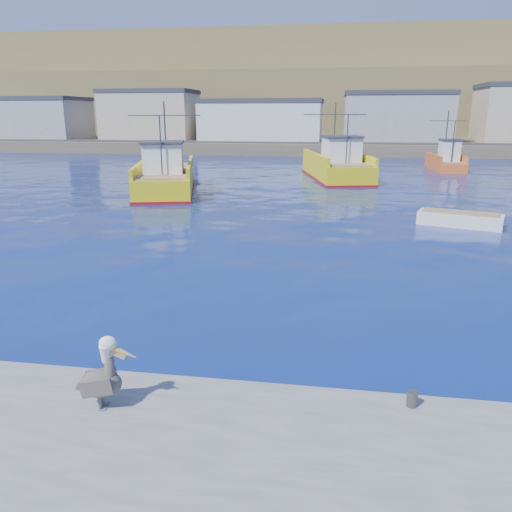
{
  "coord_description": "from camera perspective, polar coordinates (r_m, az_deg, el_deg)",
  "views": [
    {
      "loc": [
        1.44,
        -11.73,
        5.64
      ],
      "look_at": [
        -1.01,
        3.78,
        1.14
      ],
      "focal_mm": 35.0,
      "sensor_mm": 36.0,
      "label": 1
    }
  ],
  "objects": [
    {
      "name": "ground",
      "position": [
        13.1,
        1.8,
        -9.52
      ],
      "size": [
        260.0,
        260.0,
        0.0
      ],
      "primitive_type": "plane",
      "color": "navy",
      "rests_on": "ground"
    },
    {
      "name": "skiff_mid",
      "position": [
        28.01,
        22.25,
        3.79
      ],
      "size": [
        4.36,
        2.7,
        0.89
      ],
      "color": "silver",
      "rests_on": "ground"
    },
    {
      "name": "dock_bollards",
      "position": [
        9.75,
        2.84,
        -14.81
      ],
      "size": [
        36.2,
        0.2,
        0.3
      ],
      "color": "#4C4C4C",
      "rests_on": "dock"
    },
    {
      "name": "trawler_yellow_b",
      "position": [
        45.7,
        9.21,
        10.08
      ],
      "size": [
        6.77,
        12.71,
        6.61
      ],
      "color": "yellow",
      "rests_on": "ground"
    },
    {
      "name": "trawler_yellow_a",
      "position": [
        38.0,
        -10.26,
        8.84
      ],
      "size": [
        6.76,
        12.3,
        6.56
      ],
      "color": "yellow",
      "rests_on": "ground"
    },
    {
      "name": "pelican",
      "position": [
        9.57,
        -17.16,
        -13.12
      ],
      "size": [
        1.13,
        0.59,
        1.4
      ],
      "color": "#595451",
      "rests_on": "dock"
    },
    {
      "name": "far_shore",
      "position": [
        120.99,
        8.69,
        17.42
      ],
      "size": [
        200.0,
        81.0,
        24.0
      ],
      "color": "brown",
      "rests_on": "ground"
    },
    {
      "name": "boat_orange",
      "position": [
        55.44,
        20.91,
        10.15
      ],
      "size": [
        3.62,
        7.02,
        5.9
      ],
      "color": "orange",
      "rests_on": "ground"
    }
  ]
}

